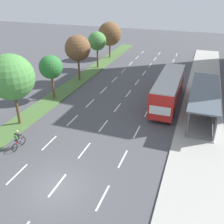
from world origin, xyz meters
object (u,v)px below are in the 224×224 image
at_px(cyclist, 18,140).
at_px(median_tree_fourth, 78,48).
at_px(bus_shelter, 207,100).
at_px(median_tree_fifth, 97,41).
at_px(median_tree_second, 11,77).
at_px(median_tree_third, 51,67).
at_px(bus, 169,87).
at_px(median_tree_farthest, 110,34).

bearing_deg(cyclist, median_tree_fourth, 98.54).
relative_size(bus_shelter, median_tree_fifth, 1.94).
bearing_deg(median_tree_fourth, median_tree_fifth, 89.46).
distance_m(median_tree_second, median_tree_third, 6.94).
bearing_deg(bus_shelter, median_tree_second, -155.15).
height_order(bus_shelter, median_tree_third, median_tree_third).
distance_m(median_tree_second, median_tree_fourth, 13.72).
relative_size(bus, median_tree_third, 2.11).
distance_m(median_tree_third, median_tree_fifth, 13.73).
bearing_deg(cyclist, median_tree_fifth, 95.98).
height_order(bus_shelter, median_tree_second, median_tree_second).
bearing_deg(median_tree_farthest, median_tree_second, -89.49).
height_order(median_tree_third, median_tree_farthest, median_tree_farthest).
bearing_deg(median_tree_third, cyclist, -75.20).
bearing_deg(median_tree_fifth, median_tree_farthest, 92.74).
relative_size(bus, median_tree_farthest, 1.73).
xyz_separation_m(median_tree_second, median_tree_fifth, (0.09, 20.58, -0.56)).
distance_m(bus_shelter, median_tree_third, 18.02).
distance_m(bus_shelter, median_tree_fifth, 21.70).
bearing_deg(bus, median_tree_fourth, 165.26).
xyz_separation_m(median_tree_third, median_tree_farthest, (-0.11, 20.58, 0.45)).
height_order(bus, median_tree_third, median_tree_third).
xyz_separation_m(bus, median_tree_farthest, (-13.67, 17.25, 2.42)).
bearing_deg(cyclist, median_tree_third, 104.80).
height_order(median_tree_second, median_tree_fourth, median_tree_second).
height_order(median_tree_third, median_tree_fourth, median_tree_fourth).
relative_size(bus, median_tree_fourth, 1.74).
bearing_deg(median_tree_farthest, bus, -51.59).
bearing_deg(median_tree_second, cyclist, -53.33).
height_order(cyclist, median_tree_farthest, median_tree_farthest).
bearing_deg(cyclist, median_tree_second, 126.67).
height_order(bus_shelter, median_tree_farthest, median_tree_farthest).
relative_size(median_tree_fifth, median_tree_farthest, 0.90).
distance_m(median_tree_second, median_tree_fifth, 20.59).
bearing_deg(median_tree_farthest, bus_shelter, -46.98).
bearing_deg(median_tree_fifth, median_tree_fourth, -90.54).
distance_m(bus_shelter, median_tree_second, 19.78).
relative_size(cyclist, median_tree_farthest, 0.28).
bearing_deg(bus_shelter, cyclist, -142.22).
bearing_deg(cyclist, bus, 51.68).
bearing_deg(median_tree_fifth, median_tree_second, -90.24).
distance_m(median_tree_second, median_tree_farthest, 27.45).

